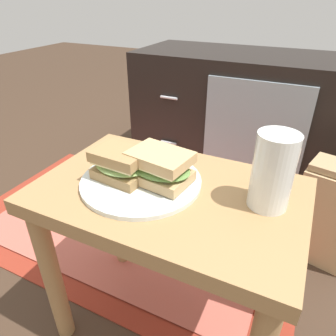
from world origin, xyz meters
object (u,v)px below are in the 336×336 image
Objects in this scene: beer_glass at (272,174)px; paper_bag at (330,214)px; tv_cabinet at (238,115)px; plate at (141,181)px; sandwich_back at (160,167)px; sandwich_front at (121,164)px.

paper_bag is at bearing 68.61° from beer_glass.
tv_cabinet is 6.41× the size of beer_glass.
tv_cabinet is at bearing 90.95° from plate.
sandwich_back is 0.69m from paper_bag.
sandwich_front is (-0.04, -0.01, 0.04)m from plate.
tv_cabinet is at bearing 106.70° from beer_glass.
beer_glass is at bearing 7.38° from sandwich_back.
beer_glass is at bearing 8.54° from plate.
paper_bag is at bearing 48.08° from plate.
beer_glass is (0.22, 0.03, 0.03)m from sandwich_back.
tv_cabinet is 0.97m from sandwich_back.
beer_glass is (0.26, 0.04, 0.07)m from plate.
plate reaches higher than paper_bag.
sandwich_back is at bearing -129.71° from paper_bag.
tv_cabinet reaches higher than plate.
sandwich_front is 0.31m from beer_glass.
sandwich_back is at bearing -86.54° from tv_cabinet.
beer_glass is 0.59m from paper_bag.
plate is 0.71m from paper_bag.
plate is at bearing -89.05° from tv_cabinet.
paper_bag is (0.17, 0.44, -0.35)m from beer_glass.
tv_cabinet is 7.47× the size of sandwich_front.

